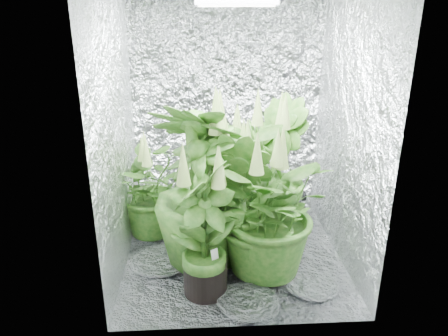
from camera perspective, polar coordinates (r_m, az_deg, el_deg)
name	(u,v)px	position (r m, az deg, el deg)	size (l,w,h in m)	color
ground	(233,253)	(3.41, 1.18, -11.09)	(1.60, 1.60, 0.00)	white
walls	(234,128)	(3.00, 1.32, 5.27)	(1.62, 1.62, 2.00)	white
plant_a	(153,188)	(3.54, -9.28, -2.64)	(0.91, 0.91, 0.87)	black
plant_b	(233,184)	(3.33, 1.15, -2.10)	(0.74, 0.74, 1.11)	black
plant_c	(271,173)	(3.37, 6.20, -0.70)	(0.64, 0.64, 1.22)	black
plant_d	(201,188)	(3.01, -3.00, -2.66)	(0.86, 0.86, 1.30)	black
plant_e	(264,211)	(2.92, 5.21, -5.65)	(1.06, 1.06, 1.08)	black
plant_f	(205,229)	(2.77, -2.55, -8.02)	(0.68, 0.68, 1.04)	black
plant_g	(239,198)	(3.10, 1.96, -3.90)	(0.77, 0.77, 1.10)	black
circulation_fan	(297,201)	(3.97, 9.50, -4.28)	(0.15, 0.27, 0.32)	black
plant_label	(215,255)	(2.84, -1.22, -11.29)	(0.05, 0.01, 0.08)	white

